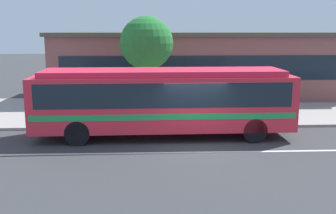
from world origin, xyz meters
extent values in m
plane|color=#37383A|center=(0.00, 0.00, 0.00)|extent=(120.00, 120.00, 0.00)
cube|color=#9E9590|center=(0.00, 6.85, 0.06)|extent=(60.00, 8.00, 0.12)
cube|color=silver|center=(0.00, -0.80, 0.00)|extent=(56.00, 0.16, 0.01)
cube|color=red|center=(-1.25, 1.50, 1.54)|extent=(10.88, 2.66, 2.24)
cube|color=red|center=(-1.25, 1.50, 2.78)|extent=(10.01, 2.34, 0.24)
cube|color=#19232D|center=(-1.25, 1.50, 1.99)|extent=(10.23, 2.67, 0.98)
cube|color=green|center=(-1.25, 1.50, 1.14)|extent=(10.67, 2.68, 0.24)
cube|color=#19232D|center=(4.12, 1.57, 1.99)|extent=(0.15, 2.20, 1.07)
cylinder|color=black|center=(2.42, 2.66, 0.50)|extent=(1.00, 0.29, 1.00)
cylinder|color=black|center=(2.45, 0.44, 0.50)|extent=(1.00, 0.29, 1.00)
cylinder|color=black|center=(-4.74, 2.56, 0.50)|extent=(1.00, 0.29, 1.00)
cylinder|color=black|center=(-4.71, 0.34, 0.50)|extent=(1.00, 0.29, 1.00)
cylinder|color=navy|center=(0.71, 3.63, 0.53)|extent=(0.14, 0.14, 0.82)
cylinder|color=navy|center=(0.75, 3.79, 0.53)|extent=(0.14, 0.14, 0.82)
cylinder|color=#C03236|center=(0.73, 3.71, 1.23)|extent=(0.41, 0.41, 0.59)
sphere|color=tan|center=(0.73, 3.71, 1.64)|extent=(0.23, 0.23, 0.23)
cylinder|color=gray|center=(2.04, 3.32, 1.35)|extent=(0.08, 0.08, 2.46)
cube|color=yellow|center=(2.04, 3.32, 2.38)|extent=(0.10, 0.44, 0.56)
cylinder|color=brown|center=(-1.97, 6.31, 1.48)|extent=(0.36, 0.36, 2.72)
sphere|color=#247330|center=(-1.97, 6.31, 3.83)|extent=(2.84, 2.84, 2.84)
cube|color=brown|center=(1.63, 11.91, 2.06)|extent=(19.08, 6.67, 4.11)
cube|color=#19232D|center=(1.63, 8.56, 2.26)|extent=(17.56, 0.04, 1.48)
cube|color=#49483E|center=(1.63, 11.91, 4.23)|extent=(19.48, 7.07, 0.24)
camera|label=1|loc=(-1.79, -15.17, 4.58)|focal=42.74mm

